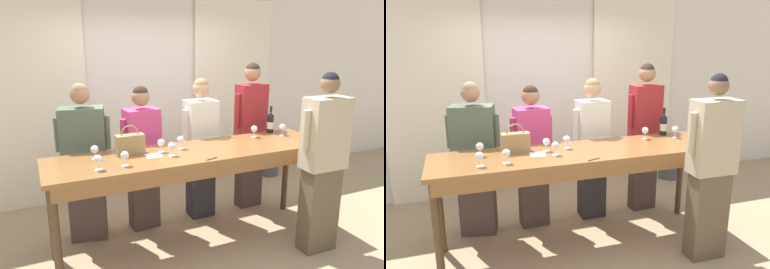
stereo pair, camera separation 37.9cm
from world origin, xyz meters
The scene contains 23 objects.
ground_plane centered at (0.00, 0.00, 0.00)m, with size 18.00×18.00×0.00m, color tan.
wall_back centered at (0.00, 1.76, 1.40)m, with size 12.00×0.06×2.80m.
curtain_panel_left centered at (-1.41, 1.69, 1.34)m, with size 1.27×0.03×2.69m.
curtain_panel_right centered at (1.41, 1.69, 1.34)m, with size 1.27×0.03×2.69m.
tasting_bar centered at (0.00, -0.03, 0.93)m, with size 2.94×0.74×1.04m.
wine_bottle centered at (1.13, 0.30, 1.16)m, with size 0.08×0.08×0.32m.
handbag centered at (-0.62, 0.16, 1.15)m, with size 0.27×0.11×0.29m.
wine_glass_front_left centered at (-0.76, -0.17, 1.14)m, with size 0.07×0.07×0.13m.
wine_glass_front_mid centered at (-0.97, 0.13, 1.14)m, with size 0.07×0.07×0.13m.
wine_glass_front_right centered at (-0.28, -0.06, 1.14)m, with size 0.07×0.07×0.13m.
wine_glass_center_left centered at (1.19, 0.14, 1.14)m, with size 0.07×0.07×0.13m.
wine_glass_center_mid centered at (-0.11, 0.12, 1.14)m, with size 0.07×0.07×0.13m.
wine_glass_center_right centered at (0.83, 0.20, 1.14)m, with size 0.07×0.07×0.13m.
wine_glass_back_left centered at (-0.33, 0.09, 1.14)m, with size 0.07×0.07×0.13m.
wine_glass_back_mid centered at (-1.00, -0.18, 1.14)m, with size 0.07×0.07×0.13m.
napkin centered at (-0.44, 0.01, 1.05)m, with size 0.16×0.16×0.00m.
pen centered at (0.03, -0.31, 1.05)m, with size 0.13×0.05×0.01m.
guest_olive_jacket centered at (-1.01, 0.60, 0.86)m, with size 0.56×0.36×1.71m.
guest_pink_top centered at (-0.37, 0.60, 0.85)m, with size 0.49×0.27×1.65m.
guest_cream_sweater centered at (0.35, 0.60, 0.88)m, with size 0.46×0.27×1.70m.
guest_striped_shirt centered at (1.04, 0.60, 0.98)m, with size 0.49×0.23×1.86m.
host_pouring centered at (1.12, -0.60, 0.93)m, with size 0.54×0.25×1.84m.
potted_plant centered at (1.96, 1.43, 0.27)m, with size 0.31×0.31×0.58m.
Camera 2 is at (-1.15, -3.42, 2.15)m, focal length 35.00 mm.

